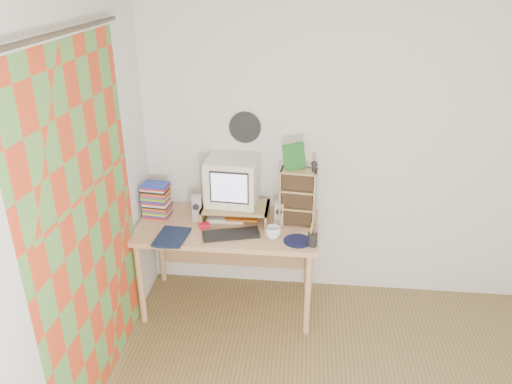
% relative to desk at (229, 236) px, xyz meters
% --- Properties ---
extents(back_wall, '(3.50, 0.00, 3.50)m').
position_rel_desk_xyz_m(back_wall, '(1.03, 0.31, 0.63)').
color(back_wall, white).
rests_on(back_wall, floor).
extents(left_wall, '(0.00, 3.50, 3.50)m').
position_rel_desk_xyz_m(left_wall, '(-0.72, -1.44, 0.63)').
color(left_wall, white).
rests_on(left_wall, floor).
extents(curtain, '(0.00, 2.20, 2.20)m').
position_rel_desk_xyz_m(curtain, '(-0.68, -0.96, 0.53)').
color(curtain, red).
rests_on(curtain, left_wall).
extents(wall_disc, '(0.25, 0.02, 0.25)m').
position_rel_desk_xyz_m(wall_disc, '(0.10, 0.29, 0.81)').
color(wall_disc, black).
rests_on(wall_disc, back_wall).
extents(desk, '(1.40, 0.70, 0.75)m').
position_rel_desk_xyz_m(desk, '(0.00, 0.00, 0.00)').
color(desk, tan).
rests_on(desk, floor).
extents(monitor_riser, '(0.52, 0.30, 0.12)m').
position_rel_desk_xyz_m(monitor_riser, '(0.05, 0.04, 0.23)').
color(monitor_riser, tan).
rests_on(monitor_riser, desk).
extents(crt_monitor, '(0.41, 0.41, 0.37)m').
position_rel_desk_xyz_m(crt_monitor, '(0.02, 0.09, 0.44)').
color(crt_monitor, silver).
rests_on(crt_monitor, monitor_riser).
extents(speaker_left, '(0.08, 0.08, 0.20)m').
position_rel_desk_xyz_m(speaker_left, '(-0.25, -0.00, 0.24)').
color(speaker_left, silver).
rests_on(speaker_left, desk).
extents(speaker_right, '(0.07, 0.07, 0.19)m').
position_rel_desk_xyz_m(speaker_right, '(0.40, 0.00, 0.23)').
color(speaker_right, silver).
rests_on(speaker_right, desk).
extents(keyboard, '(0.44, 0.25, 0.03)m').
position_rel_desk_xyz_m(keyboard, '(0.05, -0.23, 0.15)').
color(keyboard, black).
rests_on(keyboard, desk).
extents(dvd_stack, '(0.21, 0.16, 0.28)m').
position_rel_desk_xyz_m(dvd_stack, '(-0.58, 0.03, 0.28)').
color(dvd_stack, brown).
rests_on(dvd_stack, desk).
extents(cd_rack, '(0.28, 0.17, 0.45)m').
position_rel_desk_xyz_m(cd_rack, '(0.54, 0.02, 0.36)').
color(cd_rack, tan).
rests_on(cd_rack, desk).
extents(mug, '(0.13, 0.13, 0.09)m').
position_rel_desk_xyz_m(mug, '(0.37, -0.23, 0.18)').
color(mug, white).
rests_on(mug, desk).
extents(diary, '(0.28, 0.22, 0.05)m').
position_rel_desk_xyz_m(diary, '(-0.48, -0.31, 0.16)').
color(diary, '#101B3C').
rests_on(diary, desk).
extents(mousepad, '(0.23, 0.23, 0.00)m').
position_rel_desk_xyz_m(mousepad, '(0.55, -0.26, 0.14)').
color(mousepad, '#101035').
rests_on(mousepad, desk).
extents(pen_cup, '(0.09, 0.09, 0.14)m').
position_rel_desk_xyz_m(pen_cup, '(0.66, -0.31, 0.20)').
color(pen_cup, black).
rests_on(pen_cup, desk).
extents(papers, '(0.30, 0.22, 0.04)m').
position_rel_desk_xyz_m(papers, '(0.02, 0.06, 0.15)').
color(papers, silver).
rests_on(papers, desk).
extents(red_box, '(0.09, 0.07, 0.04)m').
position_rel_desk_xyz_m(red_box, '(-0.17, -0.13, 0.15)').
color(red_box, red).
rests_on(red_box, desk).
extents(game_box, '(0.16, 0.07, 0.20)m').
position_rel_desk_xyz_m(game_box, '(0.50, 0.03, 0.68)').
color(game_box, '#1C6224').
rests_on(game_box, cd_rack).
extents(webcam, '(0.05, 0.05, 0.08)m').
position_rel_desk_xyz_m(webcam, '(0.65, 0.01, 0.62)').
color(webcam, black).
rests_on(webcam, cd_rack).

